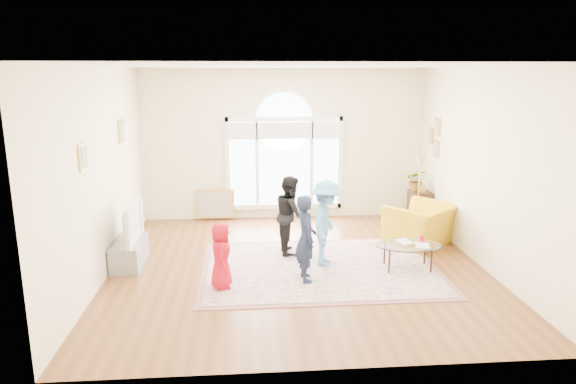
{
  "coord_description": "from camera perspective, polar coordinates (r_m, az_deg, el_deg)",
  "views": [
    {
      "loc": [
        -0.79,
        -7.86,
        3.1
      ],
      "look_at": [
        -0.14,
        0.3,
        1.19
      ],
      "focal_mm": 32.0,
      "sensor_mm": 36.0,
      "label": 1
    }
  ],
  "objects": [
    {
      "name": "floor_lamp",
      "position": [
        10.4,
        14.46,
        2.64
      ],
      "size": [
        0.29,
        0.29,
        1.51
      ],
      "color": "black",
      "rests_on": "ground"
    },
    {
      "name": "leaning_picture",
      "position": [
        11.22,
        -8.01,
        -3.05
      ],
      "size": [
        0.8,
        0.14,
        0.62
      ],
      "primitive_type": "cube",
      "rotation": [
        -0.14,
        0.0,
        0.0
      ],
      "color": "tan",
      "rests_on": "ground"
    },
    {
      "name": "rug_border",
      "position": [
        8.44,
        3.55,
        -8.41
      ],
      "size": [
        3.8,
        2.8,
        0.01
      ],
      "primitive_type": "cube",
      "color": "#905958",
      "rests_on": "ground"
    },
    {
      "name": "area_rug",
      "position": [
        8.44,
        3.55,
        -8.38
      ],
      "size": [
        3.6,
        2.6,
        0.02
      ],
      "primitive_type": "cube",
      "color": "beige",
      "rests_on": "ground"
    },
    {
      "name": "plant_pedestal",
      "position": [
        11.09,
        13.92,
        -1.63
      ],
      "size": [
        0.2,
        0.2,
        0.7
      ],
      "primitive_type": "cylinder",
      "color": "white",
      "rests_on": "ground"
    },
    {
      "name": "child_black",
      "position": [
        8.9,
        0.29,
        -2.53
      ],
      "size": [
        0.55,
        0.68,
        1.36
      ],
      "primitive_type": "imported",
      "rotation": [
        0.0,
        0.0,
        1.62
      ],
      "color": "black",
      "rests_on": "area_rug"
    },
    {
      "name": "tv_console",
      "position": [
        8.88,
        -17.19,
        -6.49
      ],
      "size": [
        0.45,
        1.0,
        0.42
      ],
      "primitive_type": "cube",
      "color": "gray",
      "rests_on": "ground"
    },
    {
      "name": "armchair",
      "position": [
        9.77,
        14.5,
        -3.51
      ],
      "size": [
        1.52,
        1.51,
        0.75
      ],
      "primitive_type": "imported",
      "rotation": [
        0.0,
        0.0,
        3.84
      ],
      "color": "gold",
      "rests_on": "ground"
    },
    {
      "name": "side_cabinet",
      "position": [
        11.06,
        14.41,
        -1.69
      ],
      "size": [
        0.4,
        0.5,
        0.7
      ],
      "primitive_type": "cube",
      "color": "black",
      "rests_on": "ground"
    },
    {
      "name": "child_navy",
      "position": [
        7.72,
        2.0,
        -5.16
      ],
      "size": [
        0.36,
        0.51,
        1.32
      ],
      "primitive_type": "imported",
      "rotation": [
        0.0,
        0.0,
        1.68
      ],
      "color": "#1A243E",
      "rests_on": "area_rug"
    },
    {
      "name": "ground",
      "position": [
        8.49,
        1.09,
        -8.3
      ],
      "size": [
        6.0,
        6.0,
        0.0
      ],
      "primitive_type": "plane",
      "color": "brown",
      "rests_on": "ground"
    },
    {
      "name": "child_blue",
      "position": [
        8.36,
        4.24,
        -3.44
      ],
      "size": [
        0.75,
        1.02,
        1.41
      ],
      "primitive_type": "imported",
      "rotation": [
        0.0,
        0.0,
        1.29
      ],
      "color": "#579FD5",
      "rests_on": "area_rug"
    },
    {
      "name": "room_shell",
      "position": [
        10.83,
        -0.31,
        4.99
      ],
      "size": [
        6.0,
        6.0,
        6.0
      ],
      "color": "#F9ECBF",
      "rests_on": "ground"
    },
    {
      "name": "child_red",
      "position": [
        7.57,
        -7.45,
        -6.99
      ],
      "size": [
        0.34,
        0.5,
        0.98
      ],
      "primitive_type": "imported",
      "rotation": [
        0.0,
        0.0,
        1.64
      ],
      "color": "red",
      "rests_on": "area_rug"
    },
    {
      "name": "potted_plant",
      "position": [
        10.96,
        14.09,
        1.29
      ],
      "size": [
        0.49,
        0.45,
        0.46
      ],
      "primitive_type": "imported",
      "rotation": [
        0.0,
        0.0,
        -0.28
      ],
      "color": "#33722D",
      "rests_on": "plant_pedestal"
    },
    {
      "name": "television",
      "position": [
        8.72,
        -17.37,
        -3.21
      ],
      "size": [
        0.17,
        1.11,
        0.64
      ],
      "color": "black",
      "rests_on": "tv_console"
    },
    {
      "name": "coffee_table",
      "position": [
        8.47,
        13.2,
        -5.83
      ],
      "size": [
        1.09,
        0.74,
        0.54
      ],
      "rotation": [
        0.0,
        0.0,
        -0.07
      ],
      "color": "silver",
      "rests_on": "ground"
    }
  ]
}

